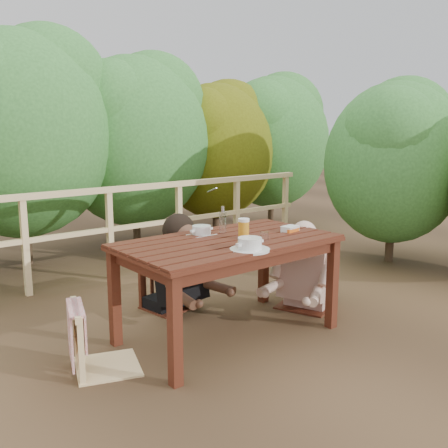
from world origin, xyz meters
TOP-DOWN VIEW (x-y plane):
  - ground at (0.00, 0.00)m, footprint 60.00×60.00m
  - table at (0.00, 0.00)m, footprint 1.67×0.94m
  - chair_left at (-1.00, 0.10)m, footprint 0.56×0.56m
  - chair_far at (-0.02, 0.83)m, footprint 0.46×0.46m
  - chair_right at (0.99, 0.06)m, footprint 0.60×0.60m
  - woman at (-0.02, 0.85)m, footprint 0.64×0.74m
  - diner_right at (1.02, 0.06)m, footprint 0.82×0.74m
  - railing at (0.00, 2.00)m, footprint 5.60×0.10m
  - hedge_row at (0.40, 3.20)m, footprint 6.60×1.60m
  - soup_near at (-0.08, -0.34)m, footprint 0.29×0.29m
  - soup_far at (-0.05, 0.28)m, footprint 0.25×0.25m
  - bread_roll at (-0.07, -0.27)m, footprint 0.14×0.11m
  - beer_glass at (0.11, -0.05)m, footprint 0.09×0.09m
  - bottle at (0.10, 0.19)m, footprint 0.06×0.06m
  - tumbler at (0.18, -0.21)m, footprint 0.07×0.07m
  - butter_tub at (0.59, -0.10)m, footprint 0.15×0.12m

SIDE VIEW (x-z plane):
  - ground at x=0.00m, z-range 0.00..0.00m
  - table at x=0.00m, z-range 0.00..0.77m
  - chair_far at x=-0.02m, z-range 0.00..0.83m
  - chair_left at x=-1.00m, z-range 0.00..0.89m
  - chair_right at x=0.99m, z-range 0.00..0.94m
  - railing at x=0.00m, z-range 0.00..1.01m
  - diner_right at x=1.02m, z-range 0.00..1.36m
  - woman at x=-0.02m, z-range 0.00..1.36m
  - butter_tub at x=0.59m, z-range 0.77..0.83m
  - bread_roll at x=-0.07m, z-range 0.77..0.86m
  - tumbler at x=0.18m, z-range 0.77..0.86m
  - soup_far at x=-0.05m, z-range 0.77..0.86m
  - soup_near at x=-0.08m, z-range 0.77..0.87m
  - beer_glass at x=0.11m, z-range 0.77..0.94m
  - bottle at x=0.10m, z-range 0.77..1.01m
  - hedge_row at x=0.40m, z-range 0.00..3.80m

